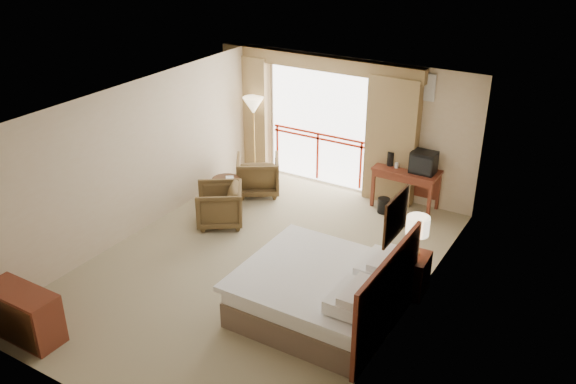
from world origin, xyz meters
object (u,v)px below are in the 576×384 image
Objects in this scene: floor_lamp at (253,109)px; armchair_near at (220,223)px; armchair_far at (258,192)px; desk at (408,177)px; nightstand at (412,274)px; tv at (423,162)px; side_table at (226,188)px; dresser at (23,314)px; bed at (323,292)px; wastebasket at (384,205)px; table_lamp at (418,226)px.

armchair_near is at bearing -72.32° from floor_lamp.
floor_lamp is (-0.57, 0.74, 1.48)m from armchair_far.
floor_lamp is at bearing -177.86° from desk.
nightstand is at bearing -28.86° from floor_lamp.
side_table is at bearing -134.77° from tv.
armchair_far is at bearing -162.73° from desk.
armchair_near is at bearing 87.52° from dresser.
desk is 2.70× the size of tv.
side_table is at bearing 91.90° from dresser.
floor_lamp reaches higher than tv.
tv reaches higher than dresser.
desk is 3.02m from armchair_far.
nightstand is (0.89, 1.17, -0.06)m from bed.
dresser is at bearing -116.61° from desk.
side_table is (-0.30, 0.63, 0.40)m from armchair_near.
dresser is (-2.71, -5.92, 0.22)m from wastebasket.
tv is at bearing 64.61° from dresser.
floor_lamp reaches higher than table_lamp.
armchair_near reaches higher than wastebasket.
bed is 2.48× the size of armchair_far.
nightstand is at bearing 52.85° from bed.
side_table is 0.53× the size of dresser.
dresser is at bearing -137.66° from table_lamp.
armchair_far is at bearing 90.09° from dresser.
table_lamp reaches higher than dresser.
table_lamp reaches higher than armchair_far.
nightstand is at bearing -55.40° from tv.
table_lamp reaches higher than wastebasket.
floor_lamp reaches higher than bed.
tv reaches higher than armchair_near.
armchair_far is 0.95m from side_table.
side_table is (-0.17, -0.84, 0.40)m from armchair_far.
side_table is 1.95m from floor_lamp.
desk is 1.49× the size of armchair_near.
desk reaches higher than wastebasket.
tv reaches higher than wastebasket.
armchair_near is 0.48× the size of floor_lamp.
nightstand is 1.06× the size of table_lamp.
bed is 1.93× the size of dresser.
nightstand is at bearing -69.00° from desk.
tv is 0.53× the size of armchair_far.
table_lamp is 3.96m from armchair_near.
bed is 3.89m from desk.
dresser is (-0.31, -3.96, 0.37)m from armchair_near.
tv reaches higher than nightstand.
side_table is at bearing 171.15° from armchair_near.
floor_lamp is at bearing 175.59° from wastebasket.
table_lamp is 2.72m from tv.
side_table is at bearing -153.69° from wastebasket.
desk is (-1.13, 2.70, 0.31)m from nightstand.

